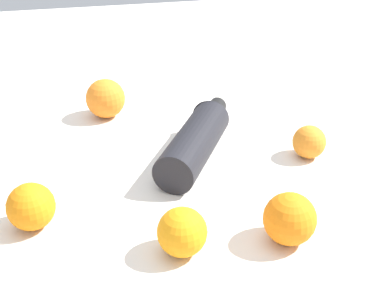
{
  "coord_description": "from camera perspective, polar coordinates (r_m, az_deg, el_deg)",
  "views": [
    {
      "loc": [
        -0.19,
        -0.8,
        0.47
      ],
      "look_at": [
        -0.0,
        -0.03,
        0.04
      ],
      "focal_mm": 47.76,
      "sensor_mm": 36.0,
      "label": 1
    }
  ],
  "objects": [
    {
      "name": "ground_plane",
      "position": [
        0.95,
        -0.12,
        -1.15
      ],
      "size": [
        2.4,
        2.4,
        0.0
      ],
      "primitive_type": "plane",
      "color": "silver"
    },
    {
      "name": "orange_1",
      "position": [
        0.95,
        12.95,
        0.23
      ],
      "size": [
        0.06,
        0.06,
        0.06
      ],
      "primitive_type": "sphere",
      "color": "orange",
      "rests_on": "ground_plane"
    },
    {
      "name": "orange_2",
      "position": [
        0.7,
        -1.11,
        -9.8
      ],
      "size": [
        0.07,
        0.07,
        0.07
      ],
      "primitive_type": "sphere",
      "color": "orange",
      "rests_on": "ground_plane"
    },
    {
      "name": "orange_3",
      "position": [
        0.79,
        -17.54,
        -6.69
      ],
      "size": [
        0.07,
        0.07,
        0.07
      ],
      "primitive_type": "sphere",
      "color": "orange",
      "rests_on": "ground_plane"
    },
    {
      "name": "water_bottle",
      "position": [
        0.93,
        0.43,
        0.63
      ],
      "size": [
        0.2,
        0.28,
        0.07
      ],
      "rotation": [
        0.0,
        0.0,
        1.02
      ],
      "color": "black",
      "rests_on": "ground_plane"
    },
    {
      "name": "orange_4",
      "position": [
        1.1,
        -9.64,
        5.04
      ],
      "size": [
        0.08,
        0.08,
        0.08
      ],
      "primitive_type": "sphere",
      "color": "orange",
      "rests_on": "ground_plane"
    },
    {
      "name": "orange_0",
      "position": [
        0.73,
        10.85,
        -8.21
      ],
      "size": [
        0.08,
        0.08,
        0.08
      ],
      "primitive_type": "sphere",
      "color": "orange",
      "rests_on": "ground_plane"
    }
  ]
}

